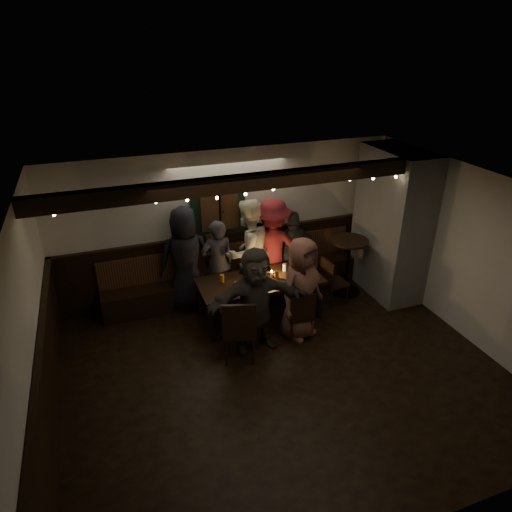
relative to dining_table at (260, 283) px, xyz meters
name	(u,v)px	position (x,y,z in m)	size (l,w,h in m)	color
room	(311,251)	(0.89, 0.02, 0.42)	(6.02, 5.01, 2.62)	black
dining_table	(260,283)	(0.00, 0.00, 0.00)	(2.00, 0.86, 0.87)	black
chair_near_left	(239,328)	(-0.67, -0.96, -0.07)	(0.59, 0.59, 1.03)	black
chair_near_right	(301,313)	(0.37, -0.76, -0.18)	(0.42, 0.42, 0.84)	black
chair_end	(331,280)	(1.29, -0.03, -0.17)	(0.42, 0.42, 0.86)	black
high_top	(348,259)	(1.77, 0.26, 0.00)	(0.65, 0.65, 1.04)	black
person_a	(186,259)	(-1.04, 0.77, 0.25)	(0.89, 0.58, 1.81)	black
person_b	(218,264)	(-0.52, 0.66, 0.13)	(0.57, 0.37, 1.57)	#2F2E33
person_c	(248,252)	(0.01, 0.64, 0.28)	(0.90, 0.70, 1.86)	#ECE3C6
person_d	(272,248)	(0.49, 0.70, 0.24)	(1.15, 0.66, 1.79)	maroon
person_e	(293,252)	(0.86, 0.64, 0.12)	(0.91, 0.38, 1.54)	#2D2D2F
person_f	(255,300)	(-0.34, -0.72, 0.17)	(1.53, 0.49, 1.65)	#3C352E
person_g	(301,289)	(0.41, -0.65, 0.17)	(0.81, 0.52, 1.65)	brown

